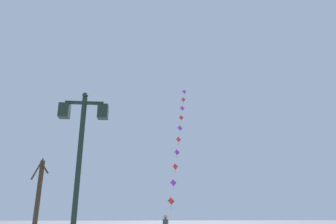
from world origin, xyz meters
The scene contains 3 objects.
twin_lantern_lamp_post centered at (-1.70, 6.32, 3.45)m, with size 1.34×0.28×4.99m.
kite_train centered at (2.86, 22.06, 7.43)m, with size 2.94×10.55×13.88m.
bare_tree centered at (-5.35, 15.02, 2.42)m, with size 0.92×1.78×4.58m.
Camera 1 is at (-0.05, -1.94, 1.70)m, focal length 32.81 mm.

